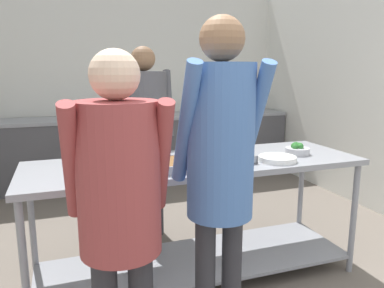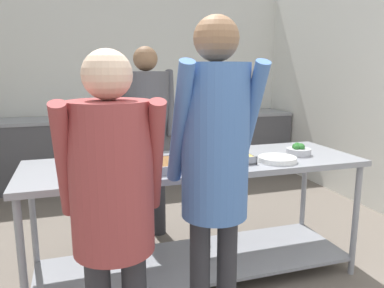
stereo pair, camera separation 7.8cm
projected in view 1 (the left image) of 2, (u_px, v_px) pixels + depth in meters
wall_rear at (129, 82)px, 5.32m from camera, size 4.51×0.06×2.65m
wall_right at (371, 86)px, 4.02m from camera, size 0.06×4.50×2.65m
back_counter at (135, 148)px, 5.15m from camera, size 4.35×0.65×0.88m
serving_counter at (197, 199)px, 2.67m from camera, size 2.34×0.75×0.88m
sauce_pan at (98, 169)px, 2.22m from camera, size 0.36×0.22×0.08m
serving_tray_roast at (164, 166)px, 2.38m from camera, size 0.40×0.31×0.05m
serving_tray_vegetables at (222, 158)px, 2.58m from camera, size 0.40×0.29×0.05m
plate_stack at (277, 159)px, 2.59m from camera, size 0.27×0.27×0.04m
broccoli_bowl at (297, 150)px, 2.80m from camera, size 0.18×0.18×0.09m
guest_serving_left at (220, 157)px, 1.80m from camera, size 0.42×0.34×1.75m
guest_serving_right at (119, 194)px, 1.61m from camera, size 0.47×0.36×1.59m
cook_behind_counter at (145, 123)px, 3.28m from camera, size 0.54×0.41×1.70m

